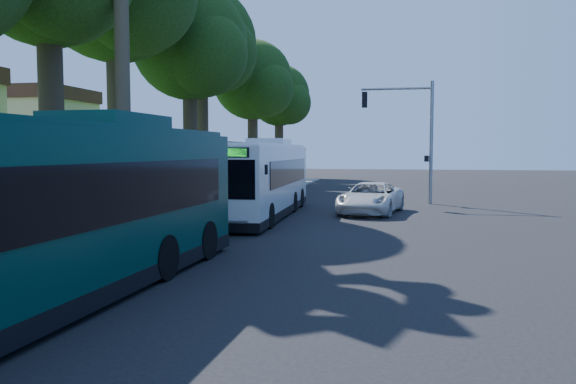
% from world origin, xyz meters
% --- Properties ---
extents(ground, '(140.00, 140.00, 0.00)m').
position_xyz_m(ground, '(0.00, 0.00, 0.00)').
color(ground, black).
rests_on(ground, ground).
extents(sidewalk, '(4.50, 70.00, 0.12)m').
position_xyz_m(sidewalk, '(-7.30, 0.00, 0.06)').
color(sidewalk, gray).
rests_on(sidewalk, ground).
extents(red_curb, '(0.25, 30.00, 0.13)m').
position_xyz_m(red_curb, '(-5.00, -4.00, 0.07)').
color(red_curb, maroon).
rests_on(red_curb, ground).
extents(grass_verge, '(8.00, 70.00, 0.06)m').
position_xyz_m(grass_verge, '(-13.00, 5.00, 0.03)').
color(grass_verge, '#234719').
rests_on(grass_verge, ground).
extents(bus_shelter, '(3.20, 1.51, 2.55)m').
position_xyz_m(bus_shelter, '(-7.26, -2.86, 1.81)').
color(bus_shelter, black).
rests_on(bus_shelter, ground).
extents(stop_sign_pole, '(0.35, 0.06, 3.17)m').
position_xyz_m(stop_sign_pole, '(-5.40, -5.00, 2.08)').
color(stop_sign_pole, gray).
rests_on(stop_sign_pole, ground).
extents(traffic_signal_pole, '(4.10, 0.30, 7.00)m').
position_xyz_m(traffic_signal_pole, '(3.78, 10.00, 4.42)').
color(traffic_signal_pole, gray).
rests_on(traffic_signal_pole, ground).
extents(hillside_backdrop, '(24.00, 60.00, 8.80)m').
position_xyz_m(hillside_backdrop, '(-26.30, 15.10, 2.44)').
color(hillside_backdrop, '#234719').
rests_on(hillside_backdrop, ground).
extents(tree_2, '(8.82, 8.40, 15.12)m').
position_xyz_m(tree_2, '(-11.89, 15.98, 10.48)').
color(tree_2, '#382B1E').
rests_on(tree_2, ground).
extents(tree_3, '(10.08, 9.60, 17.28)m').
position_xyz_m(tree_3, '(-13.88, 23.98, 11.98)').
color(tree_3, '#382B1E').
rests_on(tree_3, ground).
extents(tree_4, '(8.40, 8.00, 14.14)m').
position_xyz_m(tree_4, '(-11.40, 31.98, 9.73)').
color(tree_4, '#382B1E').
rests_on(tree_4, ground).
extents(tree_5, '(7.35, 7.00, 12.86)m').
position_xyz_m(tree_5, '(-10.41, 39.99, 8.96)').
color(tree_5, '#382B1E').
rests_on(tree_5, ground).
extents(white_bus, '(2.95, 12.30, 3.65)m').
position_xyz_m(white_bus, '(-3.29, 2.29, 1.78)').
color(white_bus, silver).
rests_on(white_bus, ground).
extents(teal_bus, '(3.34, 13.23, 3.91)m').
position_xyz_m(teal_bus, '(-3.77, -12.98, 1.91)').
color(teal_bus, '#09322B').
rests_on(teal_bus, ground).
extents(pickup, '(3.36, 5.78, 1.51)m').
position_xyz_m(pickup, '(1.69, 4.45, 0.76)').
color(pickup, silver).
rests_on(pickup, ground).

